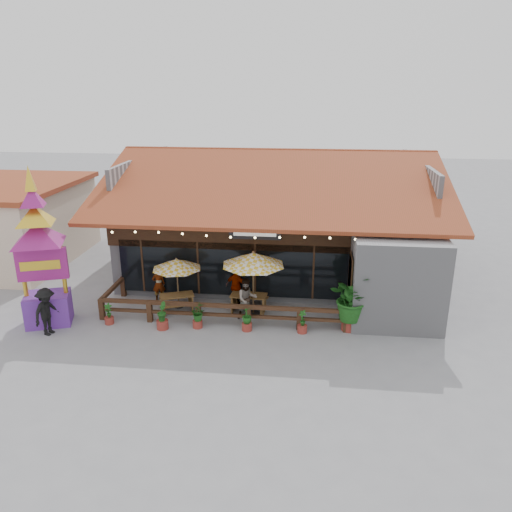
# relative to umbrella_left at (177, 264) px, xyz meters

# --- Properties ---
(ground) EXTENTS (100.00, 100.00, 0.00)m
(ground) POSITION_rel_umbrella_left_xyz_m (3.72, -1.01, -1.96)
(ground) COLOR gray
(ground) RESTS_ON ground
(restaurant_building) EXTENTS (15.50, 14.73, 6.09)m
(restaurant_building) POSITION_rel_umbrella_left_xyz_m (3.98, 5.60, 0.25)
(restaurant_building) COLOR #9D9CA1
(restaurant_building) RESTS_ON ground
(patio_railing) EXTENTS (10.00, 2.60, 0.92)m
(patio_railing) POSITION_rel_umbrella_left_xyz_m (1.46, -1.28, -1.34)
(patio_railing) COLOR #402817
(patio_railing) RESTS_ON ground
(umbrella_left) EXTENTS (2.42, 2.42, 2.25)m
(umbrella_left) POSITION_rel_umbrella_left_xyz_m (0.00, 0.00, 0.00)
(umbrella_left) COLOR brown
(umbrella_left) RESTS_ON ground
(umbrella_right) EXTENTS (3.18, 3.18, 2.77)m
(umbrella_right) POSITION_rel_umbrella_left_xyz_m (3.28, -0.34, 0.46)
(umbrella_right) COLOR brown
(umbrella_right) RESTS_ON ground
(picnic_table_left) EXTENTS (1.76, 1.65, 0.68)m
(picnic_table_left) POSITION_rel_umbrella_left_xyz_m (0.01, -0.26, -1.50)
(picnic_table_left) COLOR brown
(picnic_table_left) RESTS_ON ground
(picnic_table_right) EXTENTS (1.59, 1.39, 0.73)m
(picnic_table_right) POSITION_rel_umbrella_left_xyz_m (3.05, -0.02, -1.47)
(picnic_table_right) COLOR brown
(picnic_table_right) RESTS_ON ground
(thai_sign_tower) EXTENTS (3.20, 3.20, 6.79)m
(thai_sign_tower) POSITION_rel_umbrella_left_xyz_m (-4.74, -2.07, 1.63)
(thai_sign_tower) COLOR #622998
(thai_sign_tower) RESTS_ON ground
(tropical_plant) EXTENTS (2.12, 2.19, 2.31)m
(tropical_plant) POSITION_rel_umbrella_left_xyz_m (7.17, -1.34, -0.64)
(tropical_plant) COLOR maroon
(tropical_plant) RESTS_ON ground
(diner_a) EXTENTS (0.63, 0.49, 1.53)m
(diner_a) POSITION_rel_umbrella_left_xyz_m (-1.03, 0.61, -1.19)
(diner_a) COLOR #372211
(diner_a) RESTS_ON ground
(diner_b) EXTENTS (1.00, 0.90, 1.71)m
(diner_b) POSITION_rel_umbrella_left_xyz_m (3.07, -0.74, -1.10)
(diner_b) COLOR #372211
(diner_b) RESTS_ON ground
(diner_c) EXTENTS (1.08, 0.70, 1.71)m
(diner_c) POSITION_rel_umbrella_left_xyz_m (2.45, 0.49, -1.10)
(diner_c) COLOR #372211
(diner_c) RESTS_ON ground
(pedestrian) EXTENTS (0.99, 1.36, 1.89)m
(pedestrian) POSITION_rel_umbrella_left_xyz_m (-4.29, -2.97, -1.01)
(pedestrian) COLOR black
(pedestrian) RESTS_ON ground
(planter_a) EXTENTS (0.36, 0.36, 0.87)m
(planter_a) POSITION_rel_umbrella_left_xyz_m (-2.35, -1.88, -1.59)
(planter_a) COLOR maroon
(planter_a) RESTS_ON ground
(planter_b) EXTENTS (0.46, 0.47, 1.12)m
(planter_b) POSITION_rel_umbrella_left_xyz_m (-0.10, -2.07, -1.45)
(planter_b) COLOR maroon
(planter_b) RESTS_ON ground
(planter_c) EXTENTS (0.74, 0.76, 0.95)m
(planter_c) POSITION_rel_umbrella_left_xyz_m (1.23, -1.81, -1.43)
(planter_c) COLOR maroon
(planter_c) RESTS_ON ground
(planter_d) EXTENTS (0.51, 0.51, 0.97)m
(planter_d) POSITION_rel_umbrella_left_xyz_m (3.20, -1.83, -1.49)
(planter_d) COLOR maroon
(planter_d) RESTS_ON ground
(planter_e) EXTENTS (0.39, 0.39, 0.93)m
(planter_e) POSITION_rel_umbrella_left_xyz_m (5.34, -1.78, -1.57)
(planter_e) COLOR maroon
(planter_e) RESTS_ON ground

